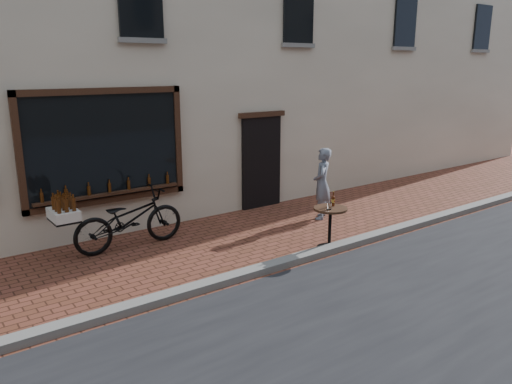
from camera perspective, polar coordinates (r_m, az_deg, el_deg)
ground at (r=8.65m, az=4.30°, el=-8.75°), size 90.00×90.00×0.00m
kerb at (r=8.77m, az=3.45°, el=-7.99°), size 90.00×0.25×0.12m
cargo_bicycle at (r=9.70m, az=-14.53°, el=-3.01°), size 2.47×0.77×1.20m
bistro_table at (r=9.45m, az=8.47°, el=-3.12°), size 0.63×0.63×1.08m
pedestrian at (r=11.29m, az=7.55°, el=0.96°), size 0.70×0.68×1.61m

